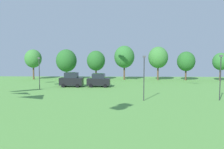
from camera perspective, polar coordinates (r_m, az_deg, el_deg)
The scene contains 12 objects.
parked_car_leftmost at distance 42.59m, azimuth -9.74°, elevation -1.29°, with size 4.16×2.16×2.54m.
parked_car_second_from_left at distance 42.03m, azimuth -3.24°, elevation -1.41°, with size 4.10×2.18×2.36m.
light_post_0 at distance 29.67m, azimuth 7.70°, elevation -0.15°, with size 0.36×0.20×5.61m.
light_post_1 at distance 40.39m, azimuth -17.10°, elevation 0.77°, with size 0.36×0.20×5.27m.
light_post_2 at distance 32.41m, azimuth 24.63°, elevation -0.05°, with size 0.36×0.20×5.70m.
treeline_tree_0 at distance 57.07m, azimuth -18.44°, elevation 3.63°, with size 3.80×3.80×6.86m.
treeline_tree_1 at distance 55.18m, azimuth -10.92°, elevation 3.29°, with size 4.69×4.69×6.89m.
treeline_tree_2 at distance 53.24m, azimuth -3.88°, elevation 3.33°, with size 4.08×4.08×6.57m.
treeline_tree_3 at distance 53.53m, azimuth 2.98°, elevation 4.26°, with size 4.54×4.54×7.68m.
treeline_tree_4 at distance 53.46m, azimuth 11.04°, elevation 4.03°, with size 4.33×4.33×7.44m.
treeline_tree_5 at distance 54.87m, azimuth 17.39°, elevation 3.03°, with size 3.94×3.94×6.37m.
treeline_tree_6 at distance 56.10m, azimuth 24.69°, elevation 2.84°, with size 3.41×3.41×6.08m.
Camera 1 is at (-0.30, -0.87, 5.81)m, focal length 38.00 mm.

